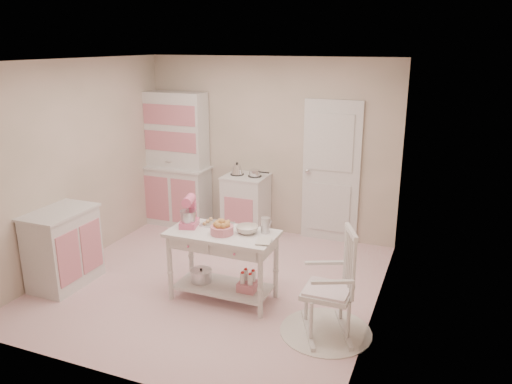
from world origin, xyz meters
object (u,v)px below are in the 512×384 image
base_cabinet (63,248)px  rocking_chair (328,282)px  stove (246,205)px  hutch (176,160)px  bread_basket (222,230)px  work_table (223,266)px  stand_mixer (189,212)px

base_cabinet → rocking_chair: 3.16m
stove → rocking_chair: (1.78, -2.16, 0.09)m
hutch → base_cabinet: (-0.18, -2.34, -0.58)m
base_cabinet → bread_basket: (1.93, 0.33, 0.39)m
rocking_chair → work_table: bearing=144.5°
work_table → stand_mixer: size_ratio=3.53×
rocking_chair → work_table: size_ratio=0.92×
hutch → base_cabinet: bearing=-94.3°
rocking_chair → bread_basket: 1.28m
bread_basket → stove: bearing=105.7°
stove → work_table: bearing=-74.5°
hutch → rocking_chair: size_ratio=1.89×
stove → work_table: (0.53, -1.91, -0.06)m
base_cabinet → rocking_chair: bearing=2.3°
work_table → stand_mixer: stand_mixer is taller
hutch → work_table: 2.69m
work_table → base_cabinet: bearing=-168.7°
stove → rocking_chair: 2.80m
stove → stand_mixer: bearing=-86.7°
base_cabinet → bread_basket: bearing=9.7°
base_cabinet → work_table: bearing=11.3°
hutch → rocking_chair: 3.74m
work_table → bread_basket: size_ratio=4.80×
hutch → base_cabinet: hutch is taller
stove → work_table: size_ratio=0.77×
work_table → stand_mixer: 0.71m
hutch → stove: hutch is taller
stove → bread_basket: stove is taller
base_cabinet → stand_mixer: size_ratio=2.71×
base_cabinet → work_table: (1.91, 0.38, -0.06)m
base_cabinet → stand_mixer: bearing=15.0°
bread_basket → stand_mixer: bearing=171.0°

